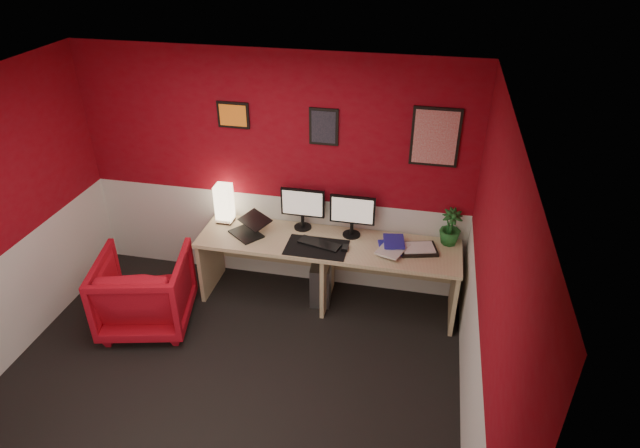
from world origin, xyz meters
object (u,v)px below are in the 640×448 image
(shoji_lamp, at_px, (224,204))
(potted_plant, at_px, (451,227))
(laptop, at_px, (245,225))
(armchair, at_px, (145,291))
(desk, at_px, (328,272))
(monitor_left, at_px, (302,203))
(monitor_right, at_px, (352,210))
(pc_tower, at_px, (322,278))
(zen_tray, at_px, (418,249))

(shoji_lamp, height_order, potted_plant, shoji_lamp)
(laptop, bearing_deg, armchair, -103.28)
(shoji_lamp, height_order, armchair, shoji_lamp)
(desk, height_order, laptop, laptop)
(monitor_left, xyz_separation_m, monitor_right, (0.51, -0.04, 0.00))
(monitor_right, distance_m, potted_plant, 0.97)
(monitor_left, bearing_deg, laptop, -154.36)
(laptop, distance_m, pc_tower, 0.98)
(armchair, bearing_deg, potted_plant, -175.38)
(monitor_right, bearing_deg, monitor_left, 175.36)
(shoji_lamp, xyz_separation_m, potted_plant, (2.30, 0.05, -0.02))
(shoji_lamp, distance_m, pc_tower, 1.27)
(shoji_lamp, bearing_deg, armchair, -121.29)
(pc_tower, bearing_deg, armchair, -159.78)
(monitor_right, bearing_deg, desk, -139.23)
(pc_tower, bearing_deg, monitor_right, 15.41)
(laptop, bearing_deg, potted_plant, 45.63)
(desk, distance_m, monitor_left, 0.76)
(monitor_left, bearing_deg, monitor_right, -4.64)
(laptop, xyz_separation_m, monitor_right, (1.04, 0.21, 0.18))
(desk, xyz_separation_m, pc_tower, (-0.08, 0.07, -0.14))
(shoji_lamp, relative_size, potted_plant, 1.09)
(pc_tower, distance_m, armchair, 1.77)
(shoji_lamp, distance_m, potted_plant, 2.30)
(potted_plant, bearing_deg, shoji_lamp, -178.80)
(laptop, relative_size, monitor_right, 0.57)
(monitor_right, bearing_deg, pc_tower, -159.11)
(pc_tower, bearing_deg, zen_tray, -7.71)
(monitor_right, height_order, armchair, monitor_right)
(desk, distance_m, armchair, 1.80)
(shoji_lamp, xyz_separation_m, laptop, (0.30, -0.21, -0.09))
(shoji_lamp, xyz_separation_m, armchair, (-0.53, -0.88, -0.55))
(desk, distance_m, laptop, 0.96)
(monitor_left, xyz_separation_m, pc_tower, (0.23, -0.15, -0.80))
(desk, relative_size, monitor_right, 4.48)
(monitor_left, relative_size, pc_tower, 1.29)
(desk, xyz_separation_m, monitor_left, (-0.31, 0.22, 0.66))
(laptop, height_order, zen_tray, laptop)
(shoji_lamp, relative_size, laptop, 1.21)
(shoji_lamp, distance_m, monitor_right, 1.34)
(shoji_lamp, xyz_separation_m, pc_tower, (1.06, -0.11, -0.70))
(monitor_right, relative_size, armchair, 0.69)
(laptop, distance_m, monitor_right, 1.08)
(desk, distance_m, pc_tower, 0.17)
(potted_plant, height_order, armchair, potted_plant)
(laptop, bearing_deg, monitor_right, 49.61)
(laptop, bearing_deg, zen_tray, 40.36)
(monitor_right, relative_size, pc_tower, 1.29)
(laptop, distance_m, zen_tray, 1.72)
(zen_tray, relative_size, armchair, 0.41)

